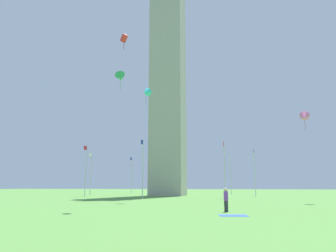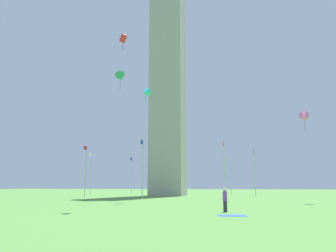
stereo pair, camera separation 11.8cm
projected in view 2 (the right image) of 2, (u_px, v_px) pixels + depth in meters
The scene contains 16 objects.
ground_plane at pixel (168, 196), 63.01m from camera, with size 260.00×260.00×0.00m, color #548C3D.
obelisk_monument at pixel (168, 54), 68.39m from camera, with size 6.47×6.47×58.84m.
flagpole_n at pixel (142, 166), 47.94m from camera, with size 1.12×0.14×8.77m.
flagpole_ne at pixel (224, 167), 49.96m from camera, with size 1.12×0.14×8.77m.
flagpole_e at pixel (255, 170), 60.11m from camera, with size 1.12×0.14×8.77m.
flagpole_se at pixel (231, 173), 72.44m from camera, with size 1.12×0.14×8.77m.
flagpole_s at pixel (183, 174), 79.72m from camera, with size 1.12×0.14×8.77m.
flagpole_sw at pixel (132, 174), 77.70m from camera, with size 1.12×0.14×8.77m.
flagpole_w at pixel (91, 172), 67.55m from camera, with size 1.12×0.14×8.77m.
flagpole_nw at pixel (86, 169), 55.23m from camera, with size 1.12×0.14×8.77m.
person_purple_shirt at pixel (225, 200), 23.81m from camera, with size 0.32×0.32×1.73m.
kite_red_box at pixel (123, 38), 30.49m from camera, with size 0.78×0.87×1.55m.
kite_green_delta at pixel (120, 78), 51.10m from camera, with size 2.13×1.89×3.14m.
kite_cyan_delta at pixel (146, 92), 41.41m from camera, with size 1.47×1.32×2.10m.
kite_pink_delta at pixel (304, 117), 37.99m from camera, with size 1.68×1.45×2.36m.
picnic_blanket_near_first_person at pixel (232, 216), 20.77m from camera, with size 1.80×1.40×0.01m, color blue.
Camera 2 is at (62.74, 14.69, 1.88)m, focal length 34.53 mm.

